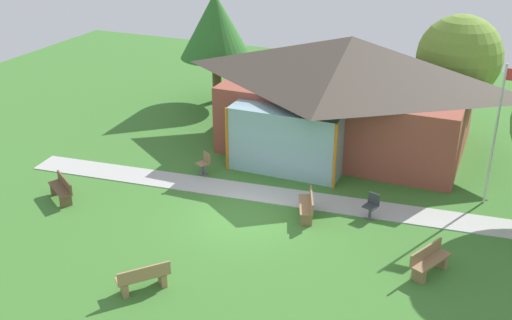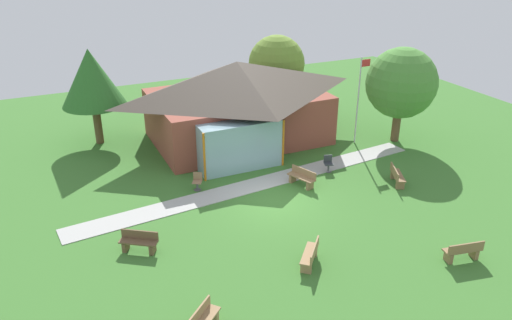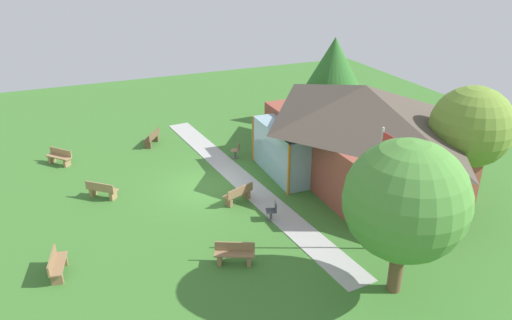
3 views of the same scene
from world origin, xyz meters
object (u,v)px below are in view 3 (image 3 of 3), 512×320
object	(u,v)px
tree_behind_pavilion_left	(334,63)
bench_front_right	(57,265)
bench_rear_near_path	(238,194)
bench_mid_right	(235,254)
tree_behind_pavilion_right	(471,127)
bench_front_left	(59,157)
pavilion	(359,129)
patio_chair_lawn_spare	(273,211)
tree_east_hedge	(406,201)
flagpole	(378,185)
patio_chair_west	(236,151)
bench_front_center	(102,190)
bench_mid_left	(152,138)

from	to	relation	value
tree_behind_pavilion_left	bench_front_right	bearing A→B (deg)	-58.95
bench_rear_near_path	bench_mid_right	xyz separation A→B (m)	(4.33, -1.81, 0.00)
bench_rear_near_path	tree_behind_pavilion_right	distance (m)	10.86
bench_front_left	bench_front_right	xyz separation A→B (m)	(10.20, -0.55, 0.00)
bench_front_right	tree_behind_pavilion_left	xyz separation A→B (m)	(-10.64, 17.67, 3.50)
pavilion	patio_chair_lawn_spare	distance (m)	6.75
bench_rear_near_path	tree_east_hedge	distance (m)	8.90
flagpole	bench_front_left	world-z (taller)	flagpole
bench_rear_near_path	patio_chair_west	distance (m)	5.09
tree_east_hedge	bench_rear_near_path	bearing A→B (deg)	-160.77
tree_behind_pavilion_left	tree_behind_pavilion_right	size ratio (longest dim) A/B	1.04
flagpole	patio_chair_lawn_spare	bearing A→B (deg)	-143.21
flagpole	bench_front_center	world-z (taller)	flagpole
patio_chair_lawn_spare	tree_east_hedge	world-z (taller)	tree_east_hedge
bench_mid_left	tree_east_hedge	world-z (taller)	tree_east_hedge
bench_rear_near_path	tree_behind_pavilion_left	size ratio (longest dim) A/B	0.28
bench_front_right	tree_behind_pavilion_right	distance (m)	18.04
tree_behind_pavilion_left	bench_mid_left	bearing A→B (deg)	-91.71
pavilion	tree_east_hedge	distance (m)	9.40
flagpole	bench_mid_right	xyz separation A→B (m)	(-1.20, -5.24, -2.42)
bench_rear_near_path	bench_mid_right	world-z (taller)	same
bench_front_left	patio_chair_lawn_spare	bearing A→B (deg)	178.37
flagpole	tree_behind_pavilion_right	size ratio (longest dim) A/B	0.95
bench_mid_left	patio_chair_lawn_spare	size ratio (longest dim) A/B	1.73
bench_rear_near_path	tree_behind_pavilion_right	world-z (taller)	tree_behind_pavilion_right
bench_rear_near_path	tree_behind_pavilion_right	bearing A→B (deg)	-40.36
patio_chair_west	patio_chair_lawn_spare	bearing A→B (deg)	-157.59
bench_front_left	bench_front_right	distance (m)	10.21
flagpole	tree_behind_pavilion_right	distance (m)	6.72
patio_chair_west	bench_front_right	bearing A→B (deg)	156.99
bench_front_right	patio_chair_lawn_spare	world-z (taller)	patio_chair_lawn_spare
patio_chair_west	patio_chair_lawn_spare	world-z (taller)	same
bench_front_center	tree_east_hedge	world-z (taller)	tree_east_hedge
bench_front_right	patio_chair_lawn_spare	xyz separation A→B (m)	(-0.48, 8.75, 0.01)
pavilion	bench_front_left	size ratio (longest dim) A/B	7.57
pavilion	tree_behind_pavilion_left	size ratio (longest dim) A/B	1.93
patio_chair_west	tree_east_hedge	bearing A→B (deg)	-145.38
flagpole	patio_chair_west	xyz separation A→B (m)	(-10.33, -1.73, -2.41)
bench_front_left	bench_rear_near_path	bearing A→B (deg)	-177.97
tree_behind_pavilion_left	bench_front_left	bearing A→B (deg)	-88.51
pavilion	bench_front_right	size ratio (longest dim) A/B	6.87
tree_behind_pavilion_left	bench_rear_near_path	bearing A→B (deg)	-50.06
bench_front_left	tree_behind_pavilion_right	xyz separation A→B (m)	(11.20, 17.19, 3.09)
bench_front_right	bench_front_center	world-z (taller)	same
bench_front_center	tree_behind_pavilion_right	xyz separation A→B (m)	(6.36, 15.55, 3.09)
bench_rear_near_path	bench_mid_right	size ratio (longest dim) A/B	1.01
flagpole	bench_front_center	xyz separation A→B (m)	(-8.40, -9.19, -2.42)
bench_rear_near_path	tree_east_hedge	bearing A→B (deg)	-91.51
bench_front_right	patio_chair_lawn_spare	size ratio (longest dim) A/B	1.81
pavilion	bench_rear_near_path	distance (m)	7.04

